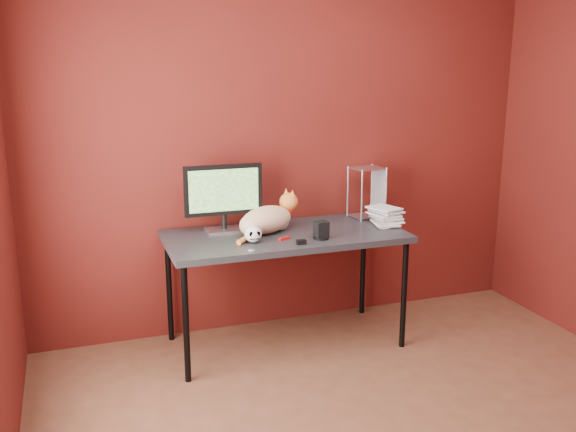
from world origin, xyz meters
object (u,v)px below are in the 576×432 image
object	(u,v)px
desk	(285,241)
cat	(267,219)
monitor	(224,195)
skull_mug	(253,234)
speaker	(321,231)
book_stack	(378,130)

from	to	relation	value
desk	cat	world-z (taller)	cat
monitor	skull_mug	distance (m)	0.37
monitor	speaker	distance (m)	0.66
cat	skull_mug	distance (m)	0.23
desk	speaker	size ratio (longest dim) A/B	13.68
desk	skull_mug	xyz separation A→B (m)	(-0.25, -0.13, 0.10)
desk	speaker	bearing A→B (deg)	-49.00
monitor	speaker	bearing A→B (deg)	-33.80
desk	book_stack	size ratio (longest dim) A/B	1.20
cat	monitor	bearing A→B (deg)	130.39
cat	speaker	size ratio (longest dim) A/B	4.39
skull_mug	book_stack	distance (m)	1.06
desk	monitor	bearing A→B (deg)	154.36
desk	speaker	world-z (taller)	speaker
skull_mug	speaker	distance (m)	0.42
cat	speaker	bearing A→B (deg)	-63.13
desk	book_stack	world-z (taller)	book_stack
cat	desk	bearing A→B (deg)	-44.23
speaker	book_stack	world-z (taller)	book_stack
skull_mug	desk	bearing A→B (deg)	32.61
desk	monitor	xyz separation A→B (m)	(-0.35, 0.17, 0.29)
desk	cat	size ratio (longest dim) A/B	3.12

